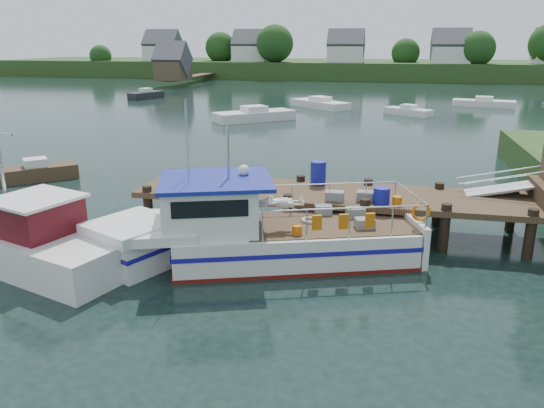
% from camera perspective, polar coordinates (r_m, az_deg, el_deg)
% --- Properties ---
extents(ground_plane, '(160.00, 160.00, 0.00)m').
position_cam_1_polar(ground_plane, '(19.04, 3.90, -2.62)').
color(ground_plane, black).
extents(far_shore, '(140.00, 42.55, 9.22)m').
position_cam_1_polar(far_shore, '(100.23, 11.09, 14.38)').
color(far_shore, '#2B481D').
rests_on(far_shore, ground).
extents(dock, '(16.60, 3.00, 4.78)m').
position_cam_1_polar(dock, '(18.67, 24.25, 2.66)').
color(dock, '#463321').
rests_on(dock, ground).
extents(lobster_boat, '(9.97, 5.61, 4.89)m').
position_cam_1_polar(lobster_boat, '(15.99, -2.08, -3.14)').
color(lobster_boat, silver).
rests_on(lobster_boat, ground).
extents(work_boat, '(8.43, 4.72, 4.47)m').
position_cam_1_polar(work_boat, '(17.80, -25.38, -3.32)').
color(work_boat, silver).
rests_on(work_boat, ground).
extents(moored_rowboat, '(3.55, 3.37, 1.06)m').
position_cam_1_polar(moored_rowboat, '(27.88, -23.98, 3.16)').
color(moored_rowboat, '#463321').
rests_on(moored_rowboat, ground).
extents(moored_far, '(6.26, 3.07, 1.02)m').
position_cam_1_polar(moored_far, '(58.95, 21.82, 10.07)').
color(moored_far, silver).
rests_on(moored_far, ground).
extents(moored_a, '(6.64, 6.17, 1.25)m').
position_cam_1_polar(moored_a, '(44.92, -1.91, 9.52)').
color(moored_a, silver).
rests_on(moored_a, ground).
extents(moored_b, '(4.40, 3.72, 0.96)m').
position_cam_1_polar(moored_b, '(49.91, 14.46, 9.64)').
color(moored_b, silver).
rests_on(moored_b, ground).
extents(moored_d, '(6.44, 6.04, 1.12)m').
position_cam_1_polar(moored_d, '(54.02, 5.19, 10.70)').
color(moored_d, silver).
rests_on(moored_d, ground).
extents(moored_e, '(3.02, 4.62, 1.21)m').
position_cam_1_polar(moored_e, '(64.11, -13.40, 11.36)').
color(moored_e, black).
rests_on(moored_e, ground).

